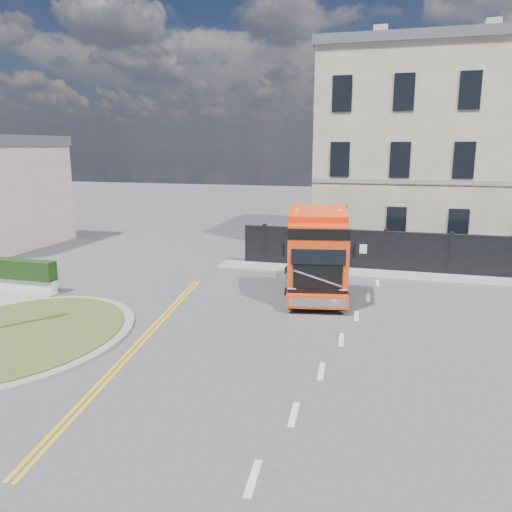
% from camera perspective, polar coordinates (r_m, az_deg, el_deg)
% --- Properties ---
extents(ground, '(120.00, 120.00, 0.00)m').
position_cam_1_polar(ground, '(17.04, -0.15, -8.09)').
color(ground, '#424244').
rests_on(ground, ground).
extents(traffic_island, '(6.80, 6.80, 0.17)m').
position_cam_1_polar(traffic_island, '(17.75, -25.59, -8.23)').
color(traffic_island, gray).
rests_on(traffic_island, ground).
extents(hoarding_fence, '(18.80, 0.25, 2.00)m').
position_cam_1_polar(hoarding_fence, '(24.97, 20.31, 0.16)').
color(hoarding_fence, black).
rests_on(hoarding_fence, ground).
extents(georgian_building, '(12.30, 10.30, 12.80)m').
position_cam_1_polar(georgian_building, '(31.91, 18.90, 11.42)').
color(georgian_building, beige).
rests_on(georgian_building, ground).
extents(pavement_far, '(20.00, 1.60, 0.12)m').
position_cam_1_polar(pavement_far, '(24.26, 19.01, -2.37)').
color(pavement_far, gray).
rests_on(pavement_far, ground).
extents(truck, '(3.23, 6.25, 3.57)m').
position_cam_1_polar(truck, '(19.85, 6.95, -0.39)').
color(truck, black).
rests_on(truck, ground).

